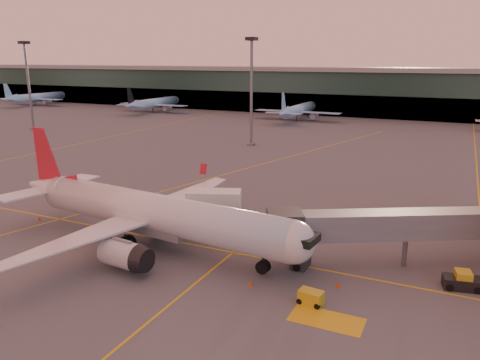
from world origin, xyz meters
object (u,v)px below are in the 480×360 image
at_px(catering_truck, 214,208).
at_px(pushback_tug, 463,282).
at_px(main_airplane, 149,213).
at_px(gpu_cart, 311,298).

height_order(catering_truck, pushback_tug, catering_truck).
relative_size(main_airplane, gpu_cart, 18.05).
bearing_deg(main_airplane, catering_truck, 66.26).
bearing_deg(catering_truck, pushback_tug, -29.13).
distance_m(gpu_cart, pushback_tug, 14.78).
height_order(catering_truck, gpu_cart, catering_truck).
xyz_separation_m(main_airplane, catering_truck, (4.27, 7.61, -1.08)).
xyz_separation_m(main_airplane, pushback_tug, (32.31, 4.04, -3.28)).
height_order(main_airplane, catering_truck, main_airplane).
relative_size(catering_truck, gpu_cart, 3.19).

